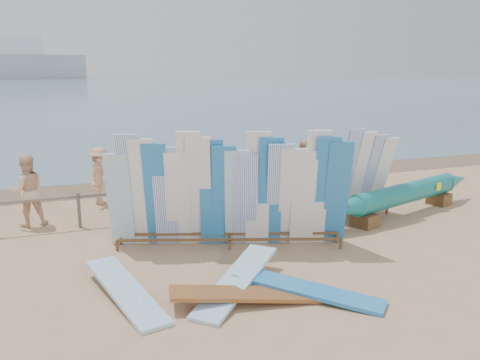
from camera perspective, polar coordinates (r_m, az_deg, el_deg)
name	(u,v)px	position (r m, az deg, el deg)	size (l,w,h in m)	color
ground	(187,258)	(10.96, -5.94, -8.69)	(160.00, 160.00, 0.00)	tan
ocean	(58,83)	(137.98, -19.78, 10.21)	(320.00, 240.00, 0.02)	slate
wet_sand_strip	(134,185)	(17.74, -11.85, -0.60)	(40.00, 2.60, 0.01)	brown
distant_ship	(15,63)	(190.15, -23.91, 11.93)	(45.00, 8.00, 14.00)	#999EA3
fence	(158,196)	(13.56, -9.22, -1.81)	(12.08, 0.08, 0.90)	#746457
main_surfboard_rack	(230,195)	(11.19, -1.16, -1.72)	(5.24, 2.38, 2.67)	brown
side_surfboard_rack	(359,177)	(13.85, 13.26, 0.32)	(2.18, 0.96, 2.45)	brown
outrigger_canoe	(406,194)	(14.51, 18.11, -1.56)	(6.18, 2.46, 0.90)	brown
vendor_table	(327,215)	(12.69, 9.71, -3.90)	(1.06, 0.90, 1.20)	brown
flat_board_b	(237,291)	(9.40, -0.37, -12.35)	(0.56, 2.70, 0.07)	#8BBFDF
flat_board_d	(307,296)	(9.29, 7.57, -12.79)	(0.56, 2.70, 0.07)	#277AC4
flat_board_a	(126,298)	(9.34, -12.69, -12.84)	(0.56, 2.70, 0.07)	#8BBFDF
flat_board_c	(248,303)	(8.98, 0.96, -13.61)	(0.56, 2.70, 0.07)	brown
beach_chair_left	(164,199)	(14.63, -8.49, -2.13)	(0.77, 0.79, 0.97)	red
beach_chair_right	(223,197)	(14.72, -1.88, -1.94)	(0.60, 0.62, 0.94)	red
stroller	(226,187)	(15.42, -1.58, -0.76)	(0.76, 0.88, 1.01)	red
beachgoer_extra_0	(362,161)	(17.43, 13.52, 2.06)	(1.14, 0.47, 1.77)	tan
beachgoer_4	(197,176)	(15.21, -4.90, 0.42)	(0.90, 0.39, 1.54)	#8C6042
beachgoer_10	(360,165)	(16.83, 13.30, 1.68)	(1.03, 0.45, 1.76)	#8C6042
beachgoer_9	(316,152)	(19.17, 8.52, 3.12)	(1.11, 0.46, 1.72)	tan
beachgoer_3	(100,176)	(15.41, -15.43, 0.46)	(1.10, 0.45, 1.70)	tan
beachgoer_8	(303,167)	(16.11, 7.14, 1.46)	(0.86, 0.41, 1.77)	beige
beachgoer_2	(27,191)	(13.86, -22.79, -1.12)	(0.89, 0.43, 1.83)	beige
beachgoer_5	(212,163)	(16.57, -3.21, 1.87)	(1.65, 0.53, 1.78)	beige
beachgoer_6	(209,170)	(15.73, -3.47, 1.12)	(0.82, 0.39, 1.69)	tan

